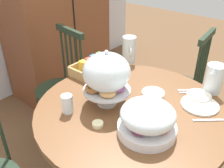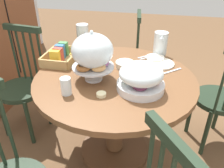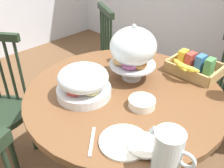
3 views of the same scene
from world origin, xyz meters
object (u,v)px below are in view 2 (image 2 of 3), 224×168
Objects in this scene: pastry_stand_with_dome at (93,53)px; cereal_basket at (62,55)px; windsor_chair_host_seat at (23,88)px; china_plate_large at (160,63)px; dining_table at (115,103)px; fruit_platter_covered at (141,78)px; cereal_bowl at (125,65)px; orange_juice_pitcher at (160,44)px; windsor_chair_far_side at (124,62)px; butter_dish at (101,94)px; milk_pitcher at (83,37)px; china_plate_small at (155,57)px; drinking_glass at (66,86)px; windsor_chair_facing_door at (220,101)px.

pastry_stand_with_dome reaches higher than cereal_basket.
windsor_chair_host_seat is 4.43× the size of china_plate_large.
dining_table is 3.77× the size of fruit_platter_covered.
fruit_platter_covered is at bearing -153.51° from cereal_bowl.
windsor_chair_far_side is at bearing 43.04° from orange_juice_pitcher.
china_plate_large is 0.28m from cereal_bowl.
dining_table is at bearing 164.60° from cereal_bowl.
dining_table is 0.56m from cereal_basket.
butter_dish is (-0.43, -0.42, -0.04)m from cereal_basket.
milk_pitcher reaches higher than orange_juice_pitcher.
fruit_platter_covered is at bearing -136.95° from milk_pitcher.
windsor_chair_host_seat is 3.25× the size of fruit_platter_covered.
butter_dish is (-0.61, 0.30, -0.01)m from china_plate_small.
pastry_stand_with_dome is 1.56× the size of china_plate_large.
windsor_chair_host_seat is at bearing 55.58° from drinking_glass.
orange_juice_pitcher reaches higher than drinking_glass.
milk_pitcher is (0.01, 0.68, 0.01)m from orange_juice_pitcher.
drinking_glass is at bearing 151.48° from pastry_stand_with_dome.
drinking_glass is at bearing 118.04° from windsor_chair_facing_door.
windsor_chair_far_side is 0.86m from cereal_basket.
china_plate_large is (0.10, -0.76, -0.04)m from cereal_basket.
windsor_chair_facing_door is 4.67× the size of milk_pitcher.
cereal_basket is at bearing 97.47° from china_plate_large.
dining_table is at bearing -64.91° from pastry_stand_with_dome.
windsor_chair_facing_door is 1.67m from windsor_chair_host_seat.
cereal_bowl is at bearing 99.76° from windsor_chair_facing_door.
windsor_chair_facing_door is at bearing -61.96° from drinking_glass.
windsor_chair_far_side is 4.43× the size of china_plate_large.
dining_table is 1.16× the size of windsor_chair_far_side.
orange_juice_pitcher reaches higher than china_plate_small.
dining_table is 0.87m from windsor_chair_far_side.
fruit_platter_covered is 1.36× the size of china_plate_large.
butter_dish is at bearing -115.77° from windsor_chair_host_seat.
butter_dish is (0.02, -0.21, -0.04)m from drinking_glass.
cereal_basket reaches higher than butter_dish.
windsor_chair_host_seat reaches higher than milk_pitcher.
windsor_chair_facing_door is at bearing -70.14° from dining_table.
windsor_chair_far_side is 0.76m from china_plate_large.
milk_pitcher reaches higher than cereal_basket.
windsor_chair_far_side is at bearing 9.25° from cereal_bowl.
fruit_platter_covered reaches higher than drinking_glass.
dining_table is 0.35m from butter_dish.
windsor_chair_host_seat is 1.25m from orange_juice_pitcher.
cereal_basket is (-0.12, 1.27, 0.33)m from windsor_chair_facing_door.
pastry_stand_with_dome is at bearing 136.36° from china_plate_small.
pastry_stand_with_dome is at bearing -126.28° from cereal_basket.
orange_juice_pitcher is 0.68m from milk_pitcher.
windsor_chair_far_side is 16.25× the size of butter_dish.
china_plate_large is at bearing -66.81° from cereal_bowl.
drinking_glass is at bearing 144.18° from orange_juice_pitcher.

